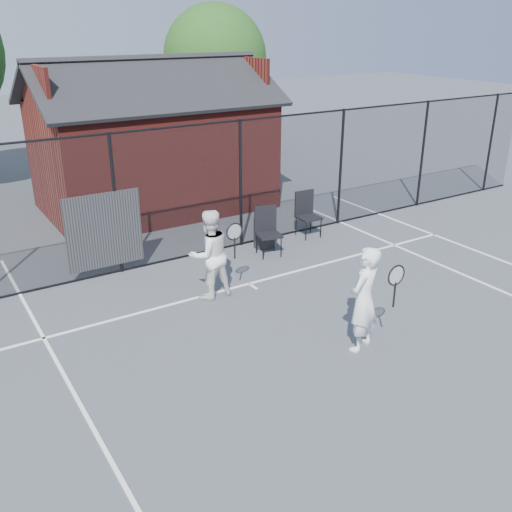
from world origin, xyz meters
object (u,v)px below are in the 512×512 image
clubhouse (153,151)px  chair_left (269,233)px  player_front (364,299)px  chair_right (309,215)px  player_back (210,254)px  waste_bin (264,232)px

clubhouse → chair_left: size_ratio=5.92×
chair_left → player_front: bearing=-90.1°
chair_left → chair_right: (1.52, 0.50, 0.01)m
clubhouse → chair_left: 5.06m
player_back → waste_bin: bearing=35.8°
player_front → player_back: size_ratio=1.01×
player_back → waste_bin: 2.91m
player_back → waste_bin: size_ratio=2.44×
clubhouse → player_back: 6.28m
clubhouse → chair_left: clubhouse is taller
player_front → chair_left: size_ratio=1.63×
player_front → chair_left: bearing=77.5°
chair_right → chair_left: bearing=-159.3°
waste_bin → player_front: bearing=-103.5°
player_back → chair_right: player_back is taller
clubhouse → chair_right: size_ratio=5.84×
player_front → waste_bin: (1.12, 4.69, -0.54)m
player_front → chair_right: size_ratio=1.61×
player_front → player_back: player_front is taller
clubhouse → player_back: bearing=-103.2°
player_front → waste_bin: bearing=76.5°
clubhouse → waste_bin: (0.89, -4.40, -1.25)m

